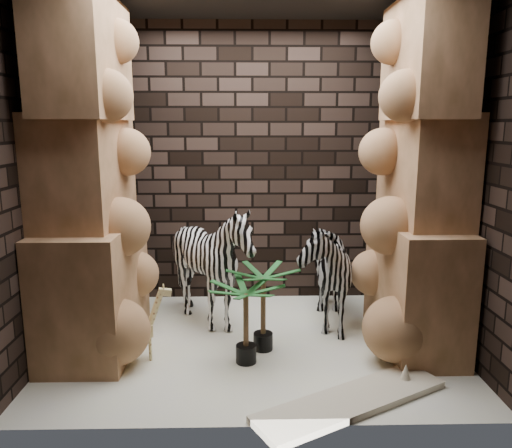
{
  "coord_description": "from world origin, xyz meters",
  "views": [
    {
      "loc": [
        -0.08,
        -4.15,
        1.94
      ],
      "look_at": [
        0.01,
        0.15,
        1.07
      ],
      "focal_mm": 34.71,
      "sensor_mm": 36.0,
      "label": 1
    }
  ],
  "objects_px": {
    "palm_front": "(263,309)",
    "surfboard": "(352,401)",
    "giraffe_toy": "(139,323)",
    "zebra_left": "(212,271)",
    "zebra_right": "(321,260)",
    "palm_back": "(246,323)"
  },
  "relations": [
    {
      "from": "zebra_left",
      "to": "palm_front",
      "type": "height_order",
      "value": "zebra_left"
    },
    {
      "from": "giraffe_toy",
      "to": "surfboard",
      "type": "height_order",
      "value": "giraffe_toy"
    },
    {
      "from": "palm_front",
      "to": "surfboard",
      "type": "distance_m",
      "value": 1.12
    },
    {
      "from": "zebra_right",
      "to": "palm_front",
      "type": "height_order",
      "value": "zebra_right"
    },
    {
      "from": "surfboard",
      "to": "giraffe_toy",
      "type": "bearing_deg",
      "value": 127.42
    },
    {
      "from": "zebra_right",
      "to": "giraffe_toy",
      "type": "relative_size",
      "value": 1.95
    },
    {
      "from": "palm_back",
      "to": "surfboard",
      "type": "height_order",
      "value": "palm_back"
    },
    {
      "from": "zebra_left",
      "to": "giraffe_toy",
      "type": "height_order",
      "value": "zebra_left"
    },
    {
      "from": "zebra_right",
      "to": "surfboard",
      "type": "bearing_deg",
      "value": -88.48
    },
    {
      "from": "surfboard",
      "to": "zebra_left",
      "type": "bearing_deg",
      "value": 98.04
    },
    {
      "from": "palm_front",
      "to": "palm_back",
      "type": "height_order",
      "value": "palm_front"
    },
    {
      "from": "zebra_left",
      "to": "palm_front",
      "type": "xyz_separation_m",
      "value": [
        0.47,
        -0.52,
        -0.18
      ]
    },
    {
      "from": "giraffe_toy",
      "to": "surfboard",
      "type": "xyz_separation_m",
      "value": [
        1.63,
        -0.71,
        -0.3
      ]
    },
    {
      "from": "giraffe_toy",
      "to": "surfboard",
      "type": "bearing_deg",
      "value": -37.55
    },
    {
      "from": "palm_back",
      "to": "giraffe_toy",
      "type": "bearing_deg",
      "value": 175.93
    },
    {
      "from": "zebra_left",
      "to": "palm_back",
      "type": "bearing_deg",
      "value": -58.12
    },
    {
      "from": "zebra_right",
      "to": "giraffe_toy",
      "type": "height_order",
      "value": "zebra_right"
    },
    {
      "from": "palm_back",
      "to": "palm_front",
      "type": "bearing_deg",
      "value": 57.83
    },
    {
      "from": "palm_back",
      "to": "surfboard",
      "type": "xyz_separation_m",
      "value": [
        0.74,
        -0.65,
        -0.32
      ]
    },
    {
      "from": "palm_front",
      "to": "zebra_right",
      "type": "bearing_deg",
      "value": 45.34
    },
    {
      "from": "zebra_right",
      "to": "surfboard",
      "type": "distance_m",
      "value": 1.6
    },
    {
      "from": "zebra_left",
      "to": "surfboard",
      "type": "bearing_deg",
      "value": -43.85
    }
  ]
}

